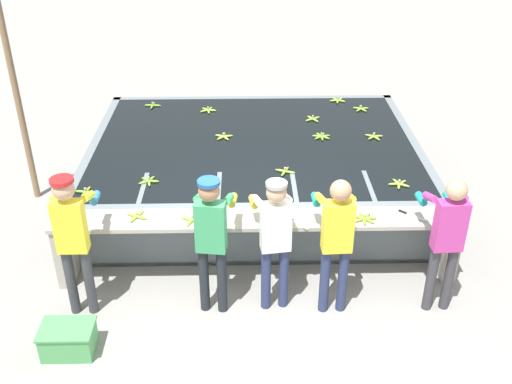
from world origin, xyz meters
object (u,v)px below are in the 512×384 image
object	(u,v)px
banana_bunch_floating_9	(285,171)
worker_1	(212,233)
knife_0	(294,221)
knife_1	(408,214)
banana_bunch_floating_4	(224,136)
banana_bunch_ledge_1	(137,216)
banana_bunch_floating_8	(338,100)
banana_bunch_floating_2	(208,110)
banana_bunch_floating_11	(313,119)
banana_bunch_ledge_0	(365,218)
worker_3	(337,234)
banana_bunch_floating_5	(321,136)
banana_bunch_floating_7	(149,181)
banana_bunch_floating_0	(86,192)
banana_bunch_floating_6	(361,109)
support_post_left	(17,96)
worker_4	(447,233)
crate	(68,339)
banana_bunch_floating_1	(399,184)
banana_bunch_floating_10	(153,105)
banana_bunch_ledge_2	(192,219)
worker_0	(72,232)
worker_2	(275,233)
banana_bunch_floating_3	(374,136)

from	to	relation	value
banana_bunch_floating_9	worker_1	bearing A→B (deg)	-118.00
knife_0	knife_1	distance (m)	1.35
banana_bunch_floating_4	banana_bunch_ledge_1	bearing A→B (deg)	-113.20
banana_bunch_floating_8	banana_bunch_ledge_1	bearing A→B (deg)	-127.90
banana_bunch_floating_4	knife_1	size ratio (longest dim) A/B	1.00
banana_bunch_floating_2	banana_bunch_floating_11	xyz separation A→B (m)	(1.67, -0.40, 0.00)
banana_bunch_ledge_0	knife_1	world-z (taller)	banana_bunch_ledge_0
worker_3	banana_bunch_floating_9	xyz separation A→B (m)	(-0.44, 1.71, -0.14)
banana_bunch_floating_5	banana_bunch_floating_7	xyz separation A→B (m)	(-2.37, -1.33, 0.00)
banana_bunch_floating_11	banana_bunch_floating_4	bearing A→B (deg)	-155.23
banana_bunch_floating_0	banana_bunch_floating_9	size ratio (longest dim) A/B	1.03
banana_bunch_floating_9	knife_0	distance (m)	1.20
banana_bunch_floating_6	support_post_left	world-z (taller)	support_post_left
banana_bunch_floating_8	worker_4	bearing A→B (deg)	-82.35
banana_bunch_floating_8	banana_bunch_ledge_1	size ratio (longest dim) A/B	1.02
worker_1	banana_bunch_floating_7	size ratio (longest dim) A/B	6.05
worker_1	support_post_left	xyz separation A→B (m)	(-2.78, 2.59, 0.59)
banana_bunch_floating_5	banana_bunch_floating_6	bearing A→B (deg)	54.26
support_post_left	banana_bunch_floating_8	bearing A→B (deg)	19.27
crate	support_post_left	size ratio (longest dim) A/B	0.17
banana_bunch_floating_1	knife_0	bearing A→B (deg)	-149.37
banana_bunch_floating_6	worker_1	bearing A→B (deg)	-120.57
banana_bunch_floating_9	banana_bunch_floating_5	bearing A→B (deg)	60.98
banana_bunch_floating_10	banana_bunch_ledge_2	distance (m)	3.68
banana_bunch_floating_2	knife_0	xyz separation A→B (m)	(1.15, -3.37, -0.01)
knife_1	banana_bunch_floating_8	bearing A→B (deg)	95.00
banana_bunch_floating_0	banana_bunch_floating_5	distance (m)	3.50
banana_bunch_floating_0	banana_bunch_floating_1	size ratio (longest dim) A/B	1.02
worker_0	banana_bunch_floating_6	distance (m)	5.38
worker_0	banana_bunch_floating_10	distance (m)	4.09
worker_2	support_post_left	world-z (taller)	support_post_left
banana_bunch_floating_6	banana_bunch_floating_10	bearing A→B (deg)	176.38
worker_0	banana_bunch_floating_1	size ratio (longest dim) A/B	6.17
worker_0	banana_bunch_ledge_2	xyz separation A→B (m)	(1.21, 0.51, -0.18)
banana_bunch_floating_8	banana_bunch_floating_0	bearing A→B (deg)	-139.34
banana_bunch_floating_4	banana_bunch_floating_7	bearing A→B (deg)	-124.34
banana_bunch_floating_4	banana_bunch_ledge_1	world-z (taller)	banana_bunch_ledge_1
banana_bunch_floating_2	banana_bunch_floating_1	bearing A→B (deg)	-44.85
banana_bunch_floating_7	banana_bunch_floating_9	distance (m)	1.78
banana_bunch_floating_0	knife_1	distance (m)	3.92
worker_1	knife_0	xyz separation A→B (m)	(0.92, 0.48, -0.16)
banana_bunch_ledge_0	crate	size ratio (longest dim) A/B	0.51
banana_bunch_ledge_2	support_post_left	bearing A→B (deg)	140.52
banana_bunch_floating_2	knife_1	size ratio (longest dim) A/B	1.00
worker_4	banana_bunch_floating_11	world-z (taller)	worker_4
worker_2	support_post_left	size ratio (longest dim) A/B	0.50
banana_bunch_floating_9	banana_bunch_floating_11	distance (m)	1.85
banana_bunch_floating_6	banana_bunch_floating_10	size ratio (longest dim) A/B	0.98
worker_3	knife_1	distance (m)	1.13
banana_bunch_floating_3	support_post_left	bearing A→B (deg)	-178.08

